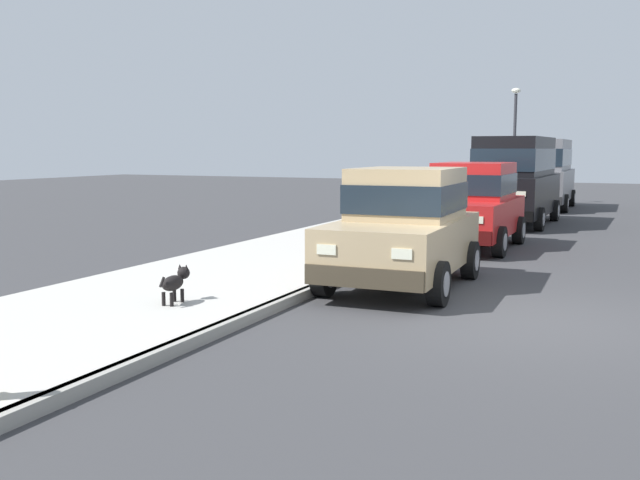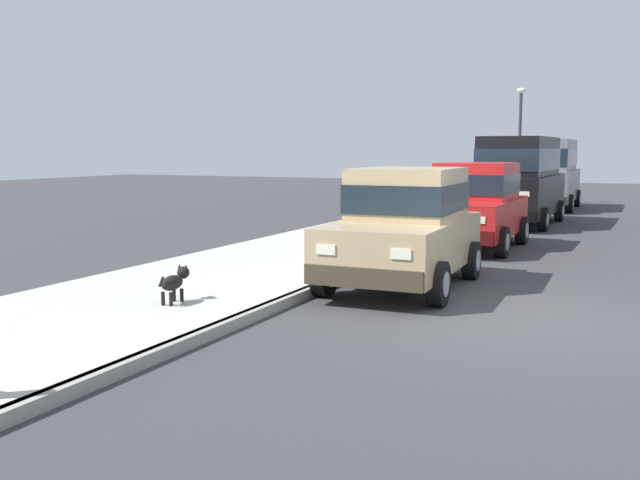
{
  "view_description": "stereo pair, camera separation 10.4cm",
  "coord_description": "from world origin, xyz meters",
  "px_view_note": "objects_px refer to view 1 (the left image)",
  "views": [
    {
      "loc": [
        1.28,
        -9.28,
        2.18
      ],
      "look_at": [
        -3.04,
        0.16,
        0.85
      ],
      "focal_mm": 40.0,
      "sensor_mm": 36.0,
      "label": 1
    },
    {
      "loc": [
        1.37,
        -9.23,
        2.18
      ],
      "look_at": [
        -3.04,
        0.16,
        0.85
      ],
      "focal_mm": 40.0,
      "sensor_mm": 36.0,
      "label": 2
    }
  ],
  "objects_px": {
    "car_black_van": "(515,176)",
    "dog_black": "(175,282)",
    "car_red_hatchback": "(472,204)",
    "street_lamp": "(515,131)",
    "car_grey_van": "(542,171)",
    "car_tan_hatchback": "(404,225)"
  },
  "relations": [
    {
      "from": "car_tan_hatchback",
      "to": "street_lamp",
      "type": "relative_size",
      "value": 0.87
    },
    {
      "from": "car_black_van",
      "to": "dog_black",
      "type": "bearing_deg",
      "value": -99.18
    },
    {
      "from": "car_black_van",
      "to": "dog_black",
      "type": "xyz_separation_m",
      "value": [
        -2.17,
        -13.45,
        -0.97
      ]
    },
    {
      "from": "car_black_van",
      "to": "dog_black",
      "type": "relative_size",
      "value": 6.53
    },
    {
      "from": "car_red_hatchback",
      "to": "car_grey_van",
      "type": "relative_size",
      "value": 0.77
    },
    {
      "from": "car_tan_hatchback",
      "to": "car_grey_van",
      "type": "relative_size",
      "value": 0.78
    },
    {
      "from": "car_red_hatchback",
      "to": "dog_black",
      "type": "distance_m",
      "value": 8.34
    },
    {
      "from": "car_black_van",
      "to": "car_grey_van",
      "type": "xyz_separation_m",
      "value": [
        -0.02,
        6.1,
        0.0
      ]
    },
    {
      "from": "car_red_hatchback",
      "to": "car_tan_hatchback",
      "type": "bearing_deg",
      "value": -89.7
    },
    {
      "from": "car_black_van",
      "to": "street_lamp",
      "type": "bearing_deg",
      "value": 99.78
    },
    {
      "from": "car_tan_hatchback",
      "to": "car_black_van",
      "type": "xyz_separation_m",
      "value": [
        0.0,
        10.36,
        0.42
      ]
    },
    {
      "from": "car_red_hatchback",
      "to": "dog_black",
      "type": "bearing_deg",
      "value": -104.94
    },
    {
      "from": "car_black_van",
      "to": "street_lamp",
      "type": "distance_m",
      "value": 8.26
    },
    {
      "from": "car_tan_hatchback",
      "to": "car_grey_van",
      "type": "bearing_deg",
      "value": 90.07
    },
    {
      "from": "car_grey_van",
      "to": "street_lamp",
      "type": "relative_size",
      "value": 1.11
    },
    {
      "from": "car_red_hatchback",
      "to": "street_lamp",
      "type": "relative_size",
      "value": 0.86
    },
    {
      "from": "car_tan_hatchback",
      "to": "dog_black",
      "type": "relative_size",
      "value": 5.1
    },
    {
      "from": "car_tan_hatchback",
      "to": "dog_black",
      "type": "height_order",
      "value": "car_tan_hatchback"
    },
    {
      "from": "car_red_hatchback",
      "to": "street_lamp",
      "type": "distance_m",
      "value": 13.62
    },
    {
      "from": "dog_black",
      "to": "car_red_hatchback",
      "type": "bearing_deg",
      "value": 75.06
    },
    {
      "from": "car_black_van",
      "to": "street_lamp",
      "type": "relative_size",
      "value": 1.12
    },
    {
      "from": "car_black_van",
      "to": "car_grey_van",
      "type": "distance_m",
      "value": 6.1
    }
  ]
}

